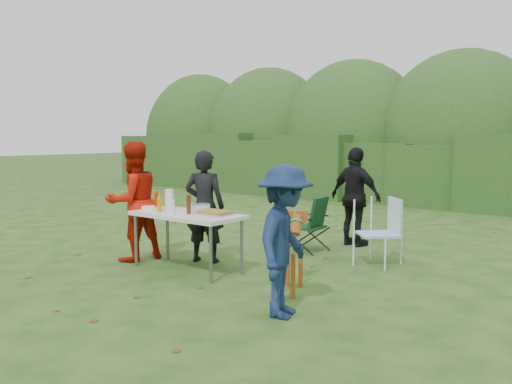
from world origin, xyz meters
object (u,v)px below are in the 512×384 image
Objects in this scene: folding_table at (187,217)px; paper_towel_roll at (169,199)px; person_cook at (205,206)px; person_red_jacket at (133,201)px; mustard_bottle at (159,204)px; person_black_puffy at (356,197)px; lawn_chair at (378,231)px; ketchup_bottle at (157,202)px; camping_chair at (307,224)px; beer_bottle at (189,205)px; child at (285,241)px; dog at (290,255)px.

paper_towel_roll is at bearing 161.69° from folding_table.
person_cook is 1.01m from person_red_jacket.
mustard_bottle is (-0.36, -0.14, 0.15)m from folding_table.
person_black_puffy is (1.93, 2.79, -0.05)m from person_red_jacket.
ketchup_bottle is (-2.29, -1.85, 0.40)m from lawn_chair.
camping_chair is (-0.36, -0.83, -0.35)m from person_black_puffy.
beer_bottle is 0.63m from paper_towel_roll.
person_red_jacket is at bearing 9.62° from person_cook.
camping_chair is at bearing -139.81° from person_cook.
child is 6.64× the size of ketchup_bottle.
dog reaches higher than folding_table.
ketchup_bottle is (-2.10, -0.09, 0.44)m from dog.
person_black_puffy is at bearing 60.31° from paper_towel_roll.
folding_table is 1.78× the size of camping_chair.
lawn_chair is at bearing -168.49° from person_cook.
beer_bottle reaches higher than ketchup_bottle.
person_cook is 1.69× the size of lawn_chair.
person_black_puffy is 6.45× the size of beer_bottle.
beer_bottle is at bearing 69.27° from camping_chair.
ketchup_bottle is (-0.13, 0.08, 0.01)m from mustard_bottle.
camping_chair is at bearing 57.45° from paper_towel_roll.
mustard_bottle is (0.62, -0.07, 0.02)m from person_red_jacket.
ketchup_bottle is at bearing -87.04° from paper_towel_roll.
person_black_puffy is 3.14m from ketchup_bottle.
beer_bottle is at bearing 90.34° from person_cook.
person_red_jacket is 8.23× the size of mustard_bottle.
person_red_jacket is 2.55m from camping_chair.
person_black_puffy reaches higher than ketchup_bottle.
paper_towel_roll reaches higher than lawn_chair.
mustard_bottle is at bearing 71.54° from dog.
lawn_chair is at bearing 168.91° from camping_chair.
beer_bottle is at bearing 2.31° from lawn_chair.
folding_table is at bearing 7.81° from ketchup_bottle.
lawn_chair is (1.93, 1.31, -0.31)m from person_cook.
beer_bottle is at bearing -19.83° from paper_towel_roll.
paper_towel_roll is (0.48, 0.24, 0.05)m from person_red_jacket.
mustard_bottle is at bearing -64.71° from paper_towel_roll.
dog is at bearing 4.73° from mustard_bottle.
lawn_chair is at bearing 38.91° from ketchup_bottle.
person_red_jacket is at bearing 64.64° from person_black_puffy.
person_black_puffy is at bearing 72.58° from beer_bottle.
mustard_bottle reaches higher than folding_table.
camping_chair is at bearing 64.90° from mustard_bottle.
folding_table is 0.42m from mustard_bottle.
person_cook is 0.49m from paper_towel_roll.
child is (1.07, -3.40, -0.04)m from person_black_puffy.
paper_towel_roll is (-0.59, 0.21, 0.01)m from beer_bottle.
person_cook reaches higher than folding_table.
ketchup_bottle is (0.49, 0.00, 0.03)m from person_red_jacket.
child is (2.16, -1.14, -0.04)m from person_cook.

